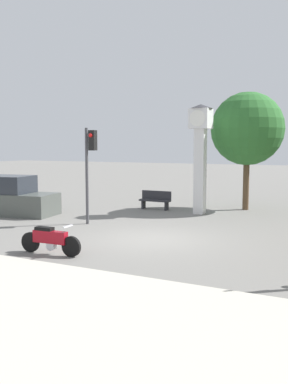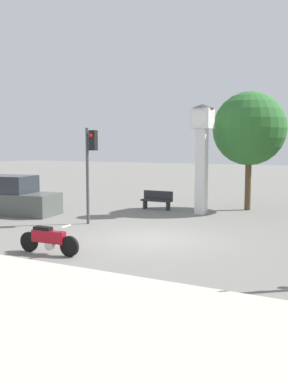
{
  "view_description": "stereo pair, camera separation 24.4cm",
  "coord_description": "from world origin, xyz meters",
  "px_view_note": "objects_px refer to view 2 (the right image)",
  "views": [
    {
      "loc": [
        6.21,
        -12.93,
        3.17
      ],
      "look_at": [
        -0.92,
        1.3,
        1.45
      ],
      "focal_mm": 40.0,
      "sensor_mm": 36.0,
      "label": 1
    },
    {
      "loc": [
        6.43,
        -12.82,
        3.17
      ],
      "look_at": [
        -0.92,
        1.3,
        1.45
      ],
      "focal_mm": 40.0,
      "sensor_mm": 36.0,
      "label": 2
    }
  ],
  "objects_px": {
    "bench": "(157,200)",
    "parked_car": "(12,198)",
    "traffic_light": "(90,158)",
    "street_tree": "(249,129)",
    "motorcycle": "(49,239)",
    "clock_tower": "(202,143)"
  },
  "relations": [
    {
      "from": "motorcycle",
      "to": "clock_tower",
      "type": "height_order",
      "value": "clock_tower"
    },
    {
      "from": "clock_tower",
      "to": "street_tree",
      "type": "distance_m",
      "value": 2.88
    },
    {
      "from": "bench",
      "to": "parked_car",
      "type": "bearing_deg",
      "value": -140.0
    },
    {
      "from": "motorcycle",
      "to": "clock_tower",
      "type": "bearing_deg",
      "value": 78.09
    },
    {
      "from": "bench",
      "to": "traffic_light",
      "type": "bearing_deg",
      "value": -96.97
    },
    {
      "from": "parked_car",
      "to": "motorcycle",
      "type": "bearing_deg",
      "value": -47.3
    },
    {
      "from": "street_tree",
      "to": "motorcycle",
      "type": "bearing_deg",
      "value": -104.85
    },
    {
      "from": "traffic_light",
      "to": "parked_car",
      "type": "bearing_deg",
      "value": 174.47
    },
    {
      "from": "clock_tower",
      "to": "parked_car",
      "type": "distance_m",
      "value": 9.17
    },
    {
      "from": "clock_tower",
      "to": "traffic_light",
      "type": "distance_m",
      "value": 5.51
    },
    {
      "from": "bench",
      "to": "motorcycle",
      "type": "bearing_deg",
      "value": -83.68
    },
    {
      "from": "clock_tower",
      "to": "traffic_light",
      "type": "height_order",
      "value": "clock_tower"
    },
    {
      "from": "clock_tower",
      "to": "parked_car",
      "type": "xyz_separation_m",
      "value": [
        -7.81,
        -4.07,
        -2.57
      ]
    },
    {
      "from": "motorcycle",
      "to": "traffic_light",
      "type": "relative_size",
      "value": 0.53
    },
    {
      "from": "bench",
      "to": "street_tree",
      "type": "bearing_deg",
      "value": 24.69
    },
    {
      "from": "traffic_light",
      "to": "bench",
      "type": "distance_m",
      "value": 5.44
    },
    {
      "from": "clock_tower",
      "to": "bench",
      "type": "bearing_deg",
      "value": 170.58
    },
    {
      "from": "clock_tower",
      "to": "motorcycle",
      "type": "bearing_deg",
      "value": -98.8
    },
    {
      "from": "parked_car",
      "to": "street_tree",
      "type": "bearing_deg",
      "value": 25.08
    },
    {
      "from": "motorcycle",
      "to": "street_tree",
      "type": "bearing_deg",
      "value": 72.03
    },
    {
      "from": "motorcycle",
      "to": "bench",
      "type": "height_order",
      "value": "bench"
    },
    {
      "from": "motorcycle",
      "to": "street_tree",
      "type": "xyz_separation_m",
      "value": [
        3.03,
        11.42,
        3.56
      ]
    }
  ]
}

